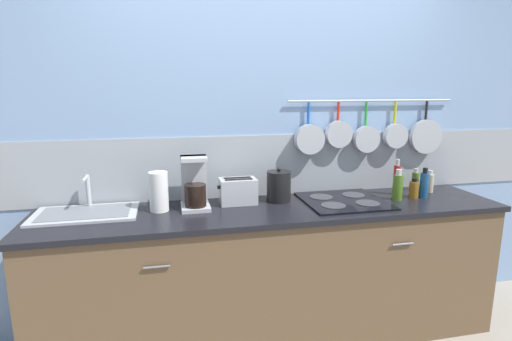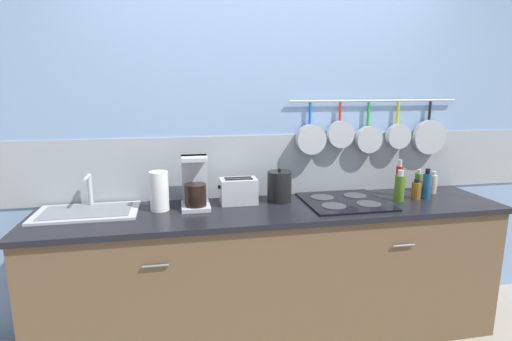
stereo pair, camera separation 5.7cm
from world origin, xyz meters
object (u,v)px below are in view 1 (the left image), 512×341
bottle_vinegar (398,186)px  bottle_hot_sauce (397,179)px  bottle_cooking_wine (424,185)px  bottle_dish_soap (430,183)px  bottle_sesame_oil (415,181)px  paper_towel_roll (159,192)px  toaster (238,191)px  bottle_olive_oil (414,189)px  coffee_maker (195,186)px  kettle (279,186)px

bottle_vinegar → bottle_hot_sauce: (0.07, 0.13, 0.02)m
bottle_cooking_wine → bottle_dish_soap: (0.13, 0.12, -0.02)m
bottle_hot_sauce → bottle_sesame_oil: size_ratio=1.58×
paper_towel_roll → toaster: bearing=6.1°
bottle_hot_sauce → bottle_cooking_wine: size_ratio=1.22×
bottle_cooking_wine → bottle_dish_soap: bearing=42.7°
bottle_olive_oil → bottle_cooking_wine: (0.07, -0.01, 0.03)m
bottle_vinegar → bottle_hot_sauce: size_ratio=0.83×
paper_towel_roll → coffee_maker: coffee_maker is taller
bottle_dish_soap → bottle_vinegar: bearing=-158.7°
paper_towel_roll → bottle_olive_oil: bearing=-2.6°
toaster → bottle_hot_sauce: (1.13, -0.02, 0.03)m
bottle_dish_soap → bottle_olive_oil: bearing=-150.5°
toaster → bottle_sesame_oil: size_ratio=1.58×
coffee_maker → bottle_vinegar: coffee_maker is taller
coffee_maker → bottle_olive_oil: bearing=-4.1°
bottle_hot_sauce → kettle: bearing=179.0°
paper_towel_roll → bottle_sesame_oil: (1.84, 0.11, -0.05)m
bottle_vinegar → kettle: bearing=169.8°
coffee_maker → bottle_dish_soap: bearing=0.4°
bottle_hot_sauce → bottle_cooking_wine: 0.18m
toaster → bottle_cooking_wine: bearing=-6.2°
bottle_sesame_oil → kettle: bearing=-176.5°
coffee_maker → kettle: bearing=2.0°
bottle_vinegar → bottle_olive_oil: 0.14m
kettle → bottle_sesame_oil: kettle is taller
bottle_hot_sauce → bottle_sesame_oil: bottle_hot_sauce is taller
paper_towel_roll → bottle_sesame_oil: 1.84m
coffee_maker → bottle_sesame_oil: coffee_maker is taller
kettle → bottle_olive_oil: bearing=-7.7°
bottle_sesame_oil → bottle_dish_soap: (0.07, -0.07, -0.00)m
paper_towel_roll → bottle_cooking_wine: paper_towel_roll is taller
coffee_maker → bottle_sesame_oil: 1.62m
bottle_vinegar → bottle_sesame_oil: bottle_vinegar is taller
coffee_maker → paper_towel_roll: bearing=-172.9°
coffee_maker → bottle_cooking_wine: 1.56m
toaster → bottle_sesame_oil: 1.34m
paper_towel_roll → bottle_sesame_oil: size_ratio=1.52×
toaster → bottle_vinegar: 1.08m
bottle_olive_oil → bottle_sesame_oil: size_ratio=0.87×
coffee_maker → kettle: (0.56, 0.02, -0.03)m
paper_towel_roll → toaster: 0.51m
coffee_maker → bottle_cooking_wine: coffee_maker is taller
bottle_vinegar → bottle_hot_sauce: bearing=61.7°
bottle_cooking_wine → bottle_vinegar: bearing=-177.2°
paper_towel_roll → bottle_olive_oil: size_ratio=1.74×
toaster → bottle_cooking_wine: size_ratio=1.22×
kettle → bottle_cooking_wine: kettle is taller
bottle_vinegar → bottle_olive_oil: bearing=7.2°
coffee_maker → bottle_cooking_wine: (1.55, -0.11, -0.04)m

